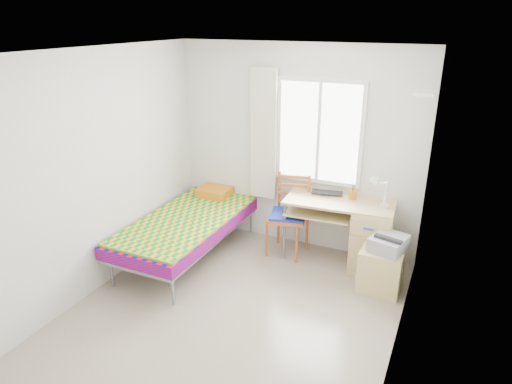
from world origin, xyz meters
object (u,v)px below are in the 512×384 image
chair (290,210)px  printer (389,243)px  bed (191,221)px  cabinet (380,270)px  desk (366,234)px

chair → printer: size_ratio=2.23×
bed → chair: (1.10, 0.58, 0.12)m
bed → chair: bearing=28.2°
chair → printer: 1.35m
bed → cabinet: size_ratio=4.36×
bed → desk: bearing=16.5°
cabinet → chair: bearing=161.5°
desk → chair: chair is taller
cabinet → printer: 0.34m
bed → printer: 2.41m
bed → cabinet: bed is taller
chair → printer: (1.29, -0.40, 0.01)m
desk → cabinet: 0.55m
bed → desk: size_ratio=1.63×
bed → cabinet: bearing=4.1°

